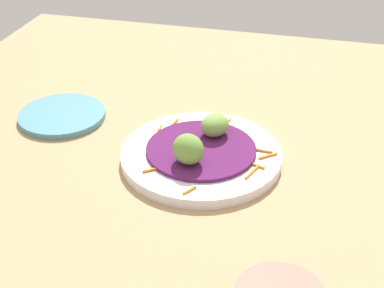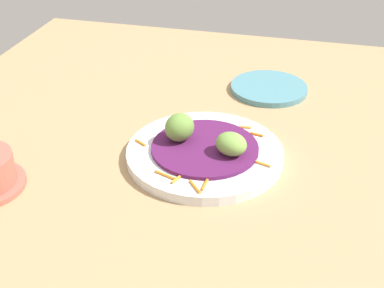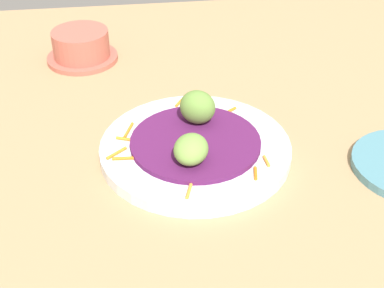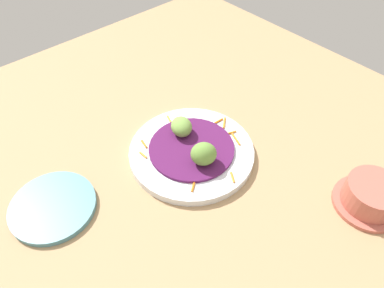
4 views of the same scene
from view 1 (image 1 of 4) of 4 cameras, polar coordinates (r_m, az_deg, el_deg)
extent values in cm
cube|color=tan|center=(87.93, 0.50, -1.77)|extent=(110.00, 110.00, 2.00)
cylinder|color=silver|center=(86.02, 0.93, -1.18)|extent=(24.71, 24.71, 1.63)
cylinder|color=#51194C|center=(85.40, 0.94, -0.55)|extent=(16.87, 16.87, 0.63)
cylinder|color=orange|center=(80.93, 6.08, -2.90)|extent=(3.39, 1.56, 0.40)
cylinder|color=orange|center=(81.17, -4.38, -2.68)|extent=(1.50, 1.87, 0.40)
cylinder|color=orange|center=(85.07, 7.76, -1.11)|extent=(2.32, 2.69, 0.40)
cylinder|color=orange|center=(82.42, 6.75, -2.23)|extent=(1.14, 2.11, 0.40)
cylinder|color=orange|center=(77.05, -0.26, -4.72)|extent=(2.19, 1.58, 0.40)
cylinder|color=orange|center=(91.48, -3.27, 1.71)|extent=(2.03, 0.53, 0.40)
cylinder|color=orange|center=(86.01, 7.04, -0.65)|extent=(0.63, 3.63, 0.40)
cylinder|color=orange|center=(92.82, -1.76, 2.23)|extent=(2.30, 0.82, 0.40)
cylinder|color=orange|center=(92.54, 3.35, 2.09)|extent=(3.62, 1.53, 0.40)
ellipsoid|color=#759E47|center=(87.73, 2.34, 1.95)|extent=(6.11, 5.68, 3.47)
ellipsoid|color=olive|center=(80.72, -0.56, -0.50)|extent=(6.32, 6.45, 4.52)
cylinder|color=teal|center=(100.01, -13.08, 2.85)|extent=(14.99, 14.99, 1.08)
camera|label=2|loc=(1.00, 50.07, 20.99)|focal=49.73mm
camera|label=3|loc=(1.28, 12.14, 29.01)|focal=51.35mm
camera|label=4|loc=(0.59, -46.39, 28.73)|focal=33.09mm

